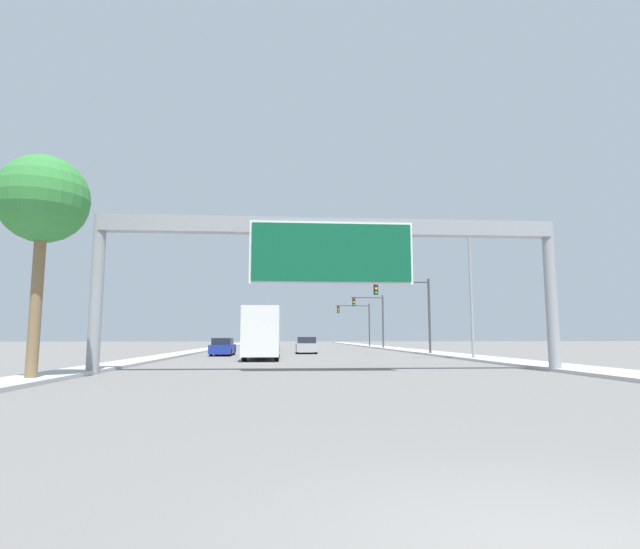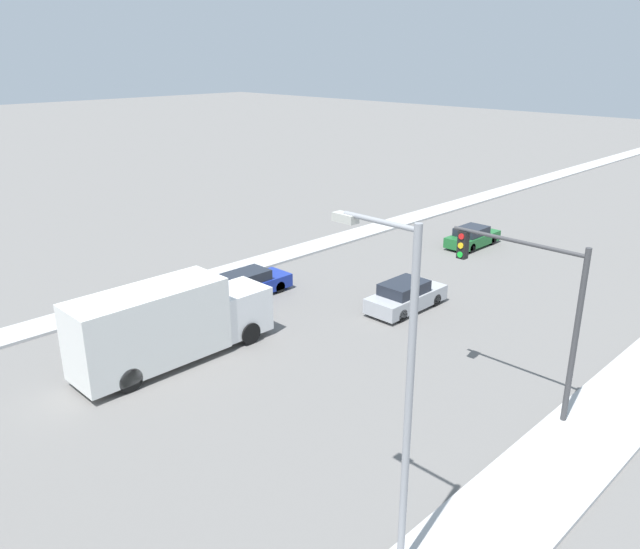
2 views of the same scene
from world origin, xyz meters
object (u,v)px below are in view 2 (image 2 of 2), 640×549
at_px(truck_box_primary, 168,324).
at_px(street_lamp_right, 400,383).
at_px(car_far_left, 248,284).
at_px(car_near_right, 406,296).
at_px(car_near_center, 472,237).
at_px(traffic_light_near_intersection, 534,295).

bearing_deg(truck_box_primary, street_lamp_right, -9.15).
bearing_deg(street_lamp_right, car_far_left, 151.64).
distance_m(car_near_right, street_lamp_right, 17.60).
bearing_deg(car_near_center, car_far_left, -102.14).
distance_m(car_near_center, truck_box_primary, 23.33).
bearing_deg(traffic_light_near_intersection, car_near_right, 153.46).
relative_size(car_far_left, traffic_light_near_intersection, 0.73).
distance_m(truck_box_primary, street_lamp_right, 14.20).
bearing_deg(car_near_right, street_lamp_right, -53.63).
xyz_separation_m(car_far_left, traffic_light_near_intersection, (15.66, 0.15, 3.71)).
relative_size(car_near_center, street_lamp_right, 0.47).
height_order(car_near_center, street_lamp_right, street_lamp_right).
relative_size(traffic_light_near_intersection, street_lamp_right, 0.71).
bearing_deg(street_lamp_right, car_near_right, 126.37).
bearing_deg(traffic_light_near_intersection, truck_box_primary, -149.46).
xyz_separation_m(car_far_left, street_lamp_right, (17.08, -9.22, 4.61)).
bearing_deg(car_far_left, street_lamp_right, -28.36).
bearing_deg(traffic_light_near_intersection, car_near_center, 127.02).
bearing_deg(street_lamp_right, truck_box_primary, 170.85).
relative_size(car_near_right, car_near_center, 1.07).
height_order(car_near_center, traffic_light_near_intersection, traffic_light_near_intersection).
xyz_separation_m(car_near_right, car_near_center, (-3.50, 11.80, -0.06)).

